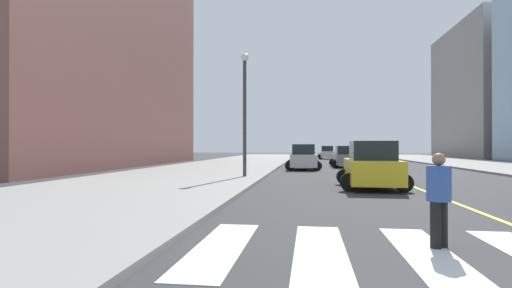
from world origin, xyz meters
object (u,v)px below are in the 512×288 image
at_px(car_silver_fifth, 303,158).
at_px(pedestrian_crossing, 439,196).
at_px(car_gray_sixth, 345,157).
at_px(car_black_nearest, 363,153).
at_px(car_white_fourth, 327,153).
at_px(street_lamp, 245,103).
at_px(car_yellow_second, 372,166).

relative_size(car_silver_fifth, pedestrian_crossing, 2.64).
xyz_separation_m(car_silver_fifth, pedestrian_crossing, (2.78, -23.72, 0.01)).
distance_m(car_silver_fifth, car_gray_sixth, 5.43).
xyz_separation_m(car_black_nearest, car_white_fourth, (-4.16, 6.70, -0.07)).
bearing_deg(street_lamp, car_black_nearest, 70.54).
height_order(car_yellow_second, car_gray_sixth, car_yellow_second).
bearing_deg(car_silver_fifth, car_white_fourth, 81.82).
relative_size(car_silver_fifth, car_gray_sixth, 1.07).
bearing_deg(street_lamp, pedestrian_crossing, -67.53).
height_order(car_yellow_second, car_silver_fifth, car_yellow_second).
xyz_separation_m(car_black_nearest, pedestrian_crossing, (-4.43, -43.56, -0.01)).
bearing_deg(pedestrian_crossing, car_silver_fifth, 58.62).
height_order(car_black_nearest, street_lamp, street_lamp).
xyz_separation_m(car_yellow_second, street_lamp, (-6.30, 4.05, 3.30)).
height_order(car_black_nearest, car_yellow_second, car_yellow_second).
bearing_deg(car_yellow_second, street_lamp, 148.37).
bearing_deg(street_lamp, car_white_fourth, 80.25).
bearing_deg(car_yellow_second, car_black_nearest, 84.22).
bearing_deg(car_yellow_second, pedestrian_crossing, -91.04).
relative_size(car_black_nearest, pedestrian_crossing, 2.69).
bearing_deg(car_silver_fifth, street_lamp, -109.97).
bearing_deg(pedestrian_crossing, car_yellow_second, 49.76).
height_order(car_gray_sixth, street_lamp, street_lamp).
bearing_deg(car_gray_sixth, car_white_fourth, 89.96).
relative_size(car_black_nearest, car_yellow_second, 0.99).
bearing_deg(car_yellow_second, car_silver_fifth, 104.37).
distance_m(car_yellow_second, street_lamp, 8.19).
bearing_deg(street_lamp, car_silver_fifth, 71.65).
xyz_separation_m(car_gray_sixth, street_lamp, (-6.75, -13.47, 3.39)).
bearing_deg(car_silver_fifth, car_gray_sixth, 46.54).
distance_m(car_yellow_second, pedestrian_crossing, 10.25).
distance_m(car_black_nearest, street_lamp, 31.22).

